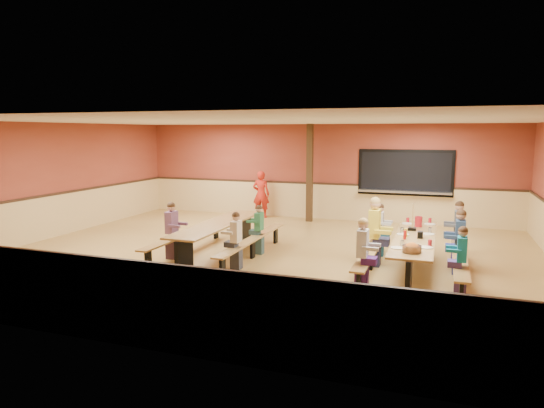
% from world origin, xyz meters
% --- Properties ---
extents(ground, '(12.00, 12.00, 0.00)m').
position_xyz_m(ground, '(0.00, 0.00, 0.00)').
color(ground, olive).
rests_on(ground, ground).
extents(room_envelope, '(12.04, 10.04, 3.02)m').
position_xyz_m(room_envelope, '(0.00, 0.00, 0.69)').
color(room_envelope, brown).
rests_on(room_envelope, ground).
extents(kitchen_pass_through, '(2.78, 0.28, 1.38)m').
position_xyz_m(kitchen_pass_through, '(2.60, 4.96, 1.49)').
color(kitchen_pass_through, black).
rests_on(kitchen_pass_through, ground).
extents(structural_post, '(0.18, 0.18, 3.00)m').
position_xyz_m(structural_post, '(-0.20, 4.40, 1.50)').
color(structural_post, '#301F10').
rests_on(structural_post, ground).
extents(cafeteria_table_main, '(1.91, 3.70, 0.74)m').
position_xyz_m(cafeteria_table_main, '(3.21, -0.36, 0.53)').
color(cafeteria_table_main, '#9E773F').
rests_on(cafeteria_table_main, ground).
extents(cafeteria_table_second, '(1.91, 3.70, 0.74)m').
position_xyz_m(cafeteria_table_second, '(-1.03, -0.33, 0.53)').
color(cafeteria_table_second, '#9E773F').
rests_on(cafeteria_table_second, ground).
extents(seated_child_white_left, '(0.39, 0.32, 1.24)m').
position_xyz_m(seated_child_white_left, '(2.39, -1.58, 0.62)').
color(seated_child_white_left, '#BABBC0').
rests_on(seated_child_white_left, ground).
extents(seated_adult_yellow, '(0.47, 0.38, 1.41)m').
position_xyz_m(seated_adult_yellow, '(2.39, -0.05, 0.71)').
color(seated_adult_yellow, yellow).
rests_on(seated_adult_yellow, ground).
extents(seated_child_grey_left, '(0.35, 0.29, 1.17)m').
position_xyz_m(seated_child_grey_left, '(2.39, 0.82, 0.58)').
color(seated_child_grey_left, beige).
rests_on(seated_child_grey_left, ground).
extents(seated_child_teal_right, '(0.34, 0.28, 1.15)m').
position_xyz_m(seated_child_teal_right, '(4.04, -1.28, 0.57)').
color(seated_child_teal_right, teal).
rests_on(seated_child_teal_right, ground).
extents(seated_child_navy_right, '(0.39, 0.32, 1.26)m').
position_xyz_m(seated_child_navy_right, '(4.04, -0.10, 0.63)').
color(seated_child_navy_right, navy).
rests_on(seated_child_navy_right, ground).
extents(seated_child_char_right, '(0.39, 0.32, 1.26)m').
position_xyz_m(seated_child_char_right, '(4.04, 1.12, 0.63)').
color(seated_child_char_right, '#4C4F56').
rests_on(seated_child_char_right, ground).
extents(seated_child_purple_sec, '(0.38, 0.31, 1.23)m').
position_xyz_m(seated_child_purple_sec, '(-1.86, -0.94, 0.62)').
color(seated_child_purple_sec, '#7B4F79').
rests_on(seated_child_purple_sec, ground).
extents(seated_child_green_sec, '(0.32, 0.26, 1.11)m').
position_xyz_m(seated_child_green_sec, '(-0.21, 0.07, 0.55)').
color(seated_child_green_sec, '#2B6A42').
rests_on(seated_child_green_sec, ground).
extents(seated_child_tan_sec, '(0.34, 0.28, 1.15)m').
position_xyz_m(seated_child_tan_sec, '(-0.21, -1.22, 0.58)').
color(seated_child_tan_sec, beige).
rests_on(seated_child_tan_sec, ground).
extents(standing_woman, '(0.59, 0.43, 1.52)m').
position_xyz_m(standing_woman, '(-1.86, 4.55, 0.76)').
color(standing_woman, '#B52014').
rests_on(standing_woman, ground).
extents(punch_pitcher, '(0.16, 0.16, 0.22)m').
position_xyz_m(punch_pitcher, '(3.22, 0.70, 0.85)').
color(punch_pitcher, red).
rests_on(punch_pitcher, cafeteria_table_main).
extents(chip_bowl, '(0.32, 0.32, 0.15)m').
position_xyz_m(chip_bowl, '(3.23, -1.67, 0.81)').
color(chip_bowl, orange).
rests_on(chip_bowl, cafeteria_table_main).
extents(napkin_dispenser, '(0.10, 0.14, 0.13)m').
position_xyz_m(napkin_dispenser, '(3.31, -0.47, 0.80)').
color(napkin_dispenser, black).
rests_on(napkin_dispenser, cafeteria_table_main).
extents(condiment_mustard, '(0.06, 0.06, 0.17)m').
position_xyz_m(condiment_mustard, '(3.04, -0.48, 0.82)').
color(condiment_mustard, yellow).
rests_on(condiment_mustard, cafeteria_table_main).
extents(condiment_ketchup, '(0.06, 0.06, 0.17)m').
position_xyz_m(condiment_ketchup, '(3.04, -0.67, 0.82)').
color(condiment_ketchup, '#B2140F').
rests_on(condiment_ketchup, cafeteria_table_main).
extents(table_paddle, '(0.16, 0.16, 0.56)m').
position_xyz_m(table_paddle, '(3.12, 0.25, 0.88)').
color(table_paddle, black).
rests_on(table_paddle, cafeteria_table_main).
extents(place_settings, '(0.65, 3.30, 0.11)m').
position_xyz_m(place_settings, '(3.21, -0.36, 0.80)').
color(place_settings, beige).
rests_on(place_settings, cafeteria_table_main).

